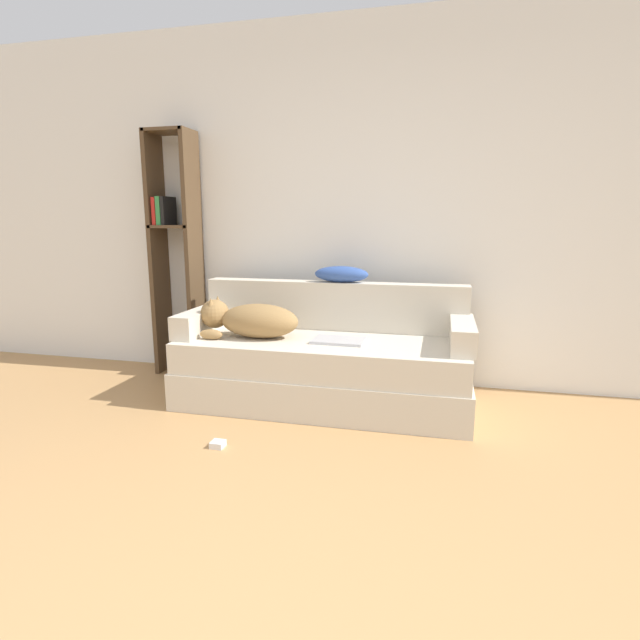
% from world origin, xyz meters
% --- Properties ---
extents(wall_back, '(7.31, 0.06, 2.70)m').
position_xyz_m(wall_back, '(0.00, 2.86, 1.35)').
color(wall_back, white).
rests_on(wall_back, ground_plane).
extents(couch, '(1.96, 0.80, 0.46)m').
position_xyz_m(couch, '(-0.22, 2.22, 0.22)').
color(couch, beige).
rests_on(couch, ground_plane).
extents(couch_backrest, '(1.92, 0.15, 0.35)m').
position_xyz_m(couch_backrest, '(-0.22, 2.55, 0.63)').
color(couch_backrest, beige).
rests_on(couch_backrest, couch).
extents(couch_arm_left, '(0.15, 0.61, 0.16)m').
position_xyz_m(couch_arm_left, '(-1.12, 2.21, 0.54)').
color(couch_arm_left, beige).
rests_on(couch_arm_left, couch).
extents(couch_arm_right, '(0.15, 0.61, 0.16)m').
position_xyz_m(couch_arm_right, '(0.69, 2.21, 0.54)').
color(couch_arm_right, beige).
rests_on(couch_arm_right, couch).
extents(dog, '(0.70, 0.32, 0.27)m').
position_xyz_m(dog, '(-0.72, 2.16, 0.58)').
color(dog, olive).
rests_on(dog, couch).
extents(laptop, '(0.35, 0.24, 0.02)m').
position_xyz_m(laptop, '(-0.10, 2.17, 0.47)').
color(laptop, '#B7B7BC').
rests_on(laptop, couch).
extents(throw_pillow, '(0.39, 0.16, 0.12)m').
position_xyz_m(throw_pillow, '(-0.16, 2.55, 0.86)').
color(throw_pillow, '#335199').
rests_on(throw_pillow, couch_backrest).
extents(bookshelf, '(0.36, 0.26, 1.93)m').
position_xyz_m(bookshelf, '(-1.56, 2.68, 1.05)').
color(bookshelf, '#4C3823').
rests_on(bookshelf, ground_plane).
extents(power_adapter, '(0.07, 0.07, 0.04)m').
position_xyz_m(power_adapter, '(-0.63, 1.41, 0.02)').
color(power_adapter, silver).
rests_on(power_adapter, ground_plane).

